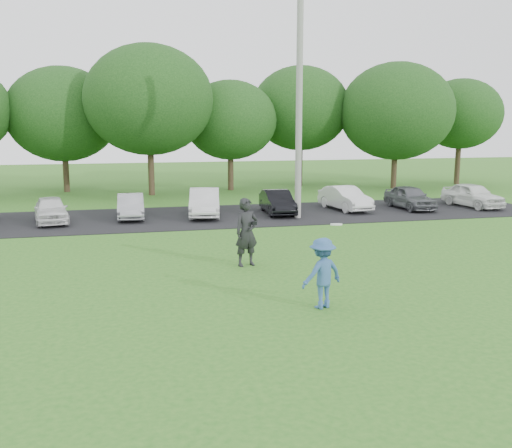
% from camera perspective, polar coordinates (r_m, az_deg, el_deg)
% --- Properties ---
extents(ground, '(100.00, 100.00, 0.00)m').
position_cam_1_polar(ground, '(13.47, 3.48, -8.00)').
color(ground, '#2A681D').
rests_on(ground, ground).
extents(parking_lot, '(32.00, 6.50, 0.03)m').
position_cam_1_polar(parking_lot, '(25.86, -4.88, 0.77)').
color(parking_lot, black).
rests_on(parking_lot, ground).
extents(utility_pole, '(0.28, 0.28, 9.87)m').
position_cam_1_polar(utility_pole, '(25.09, 4.33, 11.77)').
color(utility_pole, gray).
rests_on(utility_pole, ground).
extents(frisbee_player, '(1.19, 0.91, 1.97)m').
position_cam_1_polar(frisbee_player, '(13.06, 6.65, -4.89)').
color(frisbee_player, '#335A91').
rests_on(frisbee_player, ground).
extents(camera_bystander, '(0.84, 0.66, 2.02)m').
position_cam_1_polar(camera_bystander, '(16.75, -0.94, -0.83)').
color(camera_bystander, black).
rests_on(camera_bystander, ground).
extents(parked_cars, '(28.50, 4.70, 1.26)m').
position_cam_1_polar(parked_cars, '(25.63, -7.14, 2.01)').
color(parked_cars, '#A8ABB0').
rests_on(parked_cars, parking_lot).
extents(tree_row, '(42.39, 9.85, 8.64)m').
position_cam_1_polar(tree_row, '(35.41, -4.93, 11.21)').
color(tree_row, '#38281C').
rests_on(tree_row, ground).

